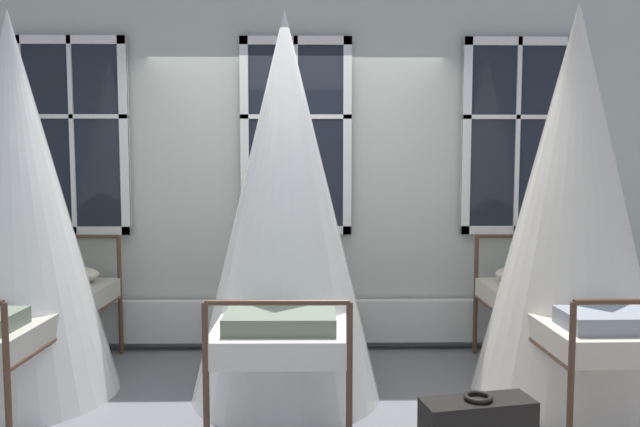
# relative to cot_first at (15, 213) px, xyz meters

# --- Properties ---
(ground) EXTENTS (16.21, 16.21, 0.00)m
(ground) POSITION_rel_cot_first_xyz_m (1.89, -0.13, -1.27)
(ground) COLOR slate
(back_wall_with_windows) EXTENTS (8.25, 0.10, 3.48)m
(back_wall_with_windows) POSITION_rel_cot_first_xyz_m (1.89, 1.15, 0.47)
(back_wall_with_windows) COLOR #B2B7AD
(back_wall_with_windows) RESTS_ON ground
(window_bank) EXTENTS (4.69, 0.10, 2.59)m
(window_bank) POSITION_rel_cot_first_xyz_m (1.89, 1.03, -0.23)
(window_bank) COLOR black
(window_bank) RESTS_ON ground
(cot_first) EXTENTS (1.29, 1.91, 2.63)m
(cot_first) POSITION_rel_cot_first_xyz_m (0.00, 0.00, 0.00)
(cot_first) COLOR #4C3323
(cot_first) RESTS_ON ground
(cot_second) EXTENTS (1.29, 1.90, 2.63)m
(cot_second) POSITION_rel_cot_first_xyz_m (1.84, -0.03, -0.00)
(cot_second) COLOR #4C3323
(cot_second) RESTS_ON ground
(cot_third) EXTENTS (1.29, 1.90, 2.68)m
(cot_third) POSITION_rel_cot_first_xyz_m (3.79, -0.04, 0.02)
(cot_third) COLOR #4C3323
(cot_third) RESTS_ON ground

